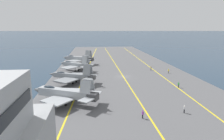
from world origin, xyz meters
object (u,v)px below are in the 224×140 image
parked_jet_fourth (78,58)px  crew_purple_vest (143,114)px  parked_jet_third (75,65)px  parked_jet_nearest (65,93)px  crew_green_vest (179,85)px  crew_yellow_vest (168,71)px  crew_brown_vest (151,68)px  crew_white_vest (184,109)px  parked_jet_second (72,76)px

parked_jet_fourth → crew_purple_vest: size_ratio=9.56×
parked_jet_third → parked_jet_nearest: bearing=-179.5°
parked_jet_nearest → crew_green_vest: parked_jet_nearest is taller
crew_yellow_vest → crew_brown_vest: bearing=40.5°
parked_jet_nearest → crew_brown_vest: size_ratio=9.59×
parked_jet_nearest → crew_white_vest: parked_jet_nearest is taller
parked_jet_nearest → crew_white_vest: bearing=-107.2°
crew_white_vest → crew_purple_vest: crew_white_vest is taller
crew_green_vest → crew_purple_vest: 24.40m
crew_yellow_vest → crew_purple_vest: crew_yellow_vest is taller
crew_yellow_vest → crew_purple_vest: size_ratio=1.03×
parked_jet_fourth → parked_jet_nearest: bearing=-179.8°
parked_jet_third → crew_brown_vest: (-1.88, -30.80, -1.63)m
parked_jet_fourth → crew_purple_vest: parked_jet_fourth is taller
crew_brown_vest → crew_yellow_vest: bearing=-139.5°
parked_jet_third → crew_white_vest: (-43.42, -25.49, -1.65)m
parked_jet_second → crew_purple_vest: bearing=-149.4°
parked_jet_nearest → parked_jet_second: bearing=-0.5°
parked_jet_second → parked_jet_third: bearing=1.4°
crew_yellow_vest → crew_green_vest: 18.82m
parked_jet_fourth → crew_brown_vest: 35.54m
parked_jet_second → crew_white_vest: 35.53m
parked_jet_third → crew_brown_vest: bearing=-93.5°
parked_jet_second → crew_white_vest: (-25.16, -25.05, -1.43)m
parked_jet_fourth → parked_jet_third: bearing=179.8°
parked_jet_nearest → parked_jet_third: (35.60, 0.29, 0.09)m
parked_jet_second → parked_jet_third: parked_jet_third is taller
parked_jet_third → crew_purple_vest: 47.93m
parked_jet_nearest → crew_white_vest: 26.44m
crew_green_vest → crew_white_vest: size_ratio=1.00×
crew_green_vest → crew_white_vest: bearing=159.7°
parked_jet_second → crew_yellow_vest: (10.42, -35.45, -1.41)m
parked_jet_nearest → parked_jet_fourth: size_ratio=1.03×
crew_green_vest → parked_jet_fourth: bearing=37.0°
parked_jet_third → crew_yellow_vest: (-7.84, -35.90, -1.63)m
parked_jet_nearest → crew_purple_vest: bearing=-120.5°
crew_white_vest → crew_purple_vest: bearing=100.0°
crew_yellow_vest → crew_purple_vest: 42.04m
parked_jet_second → crew_green_vest: size_ratio=9.35×
crew_green_vest → crew_brown_vest: crew_brown_vest is taller
parked_jet_second → crew_yellow_vest: size_ratio=9.12×
parked_jet_second → crew_green_vest: bearing=-104.2°
parked_jet_nearest → crew_yellow_vest: (27.76, -35.61, -1.54)m
parked_jet_nearest → crew_white_vest: (-7.81, -25.21, -1.56)m
parked_jet_nearest → crew_purple_vest: 18.66m
parked_jet_second → crew_yellow_vest: parked_jet_second is taller
parked_jet_fourth → crew_yellow_vest: bearing=-123.5°
parked_jet_third → crew_purple_vest: parked_jet_third is taller
crew_white_vest → crew_purple_vest: 9.33m
parked_jet_third → crew_purple_vest: size_ratio=8.47×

